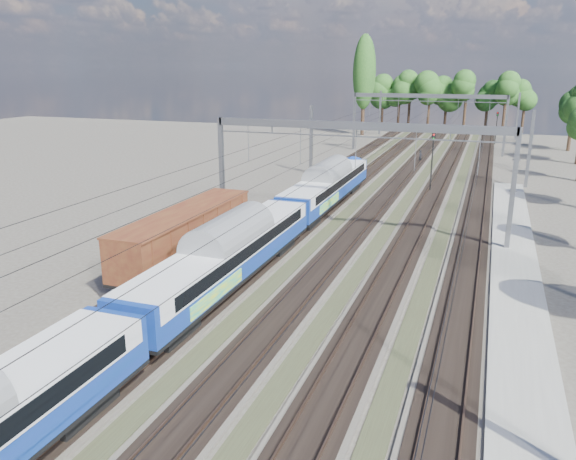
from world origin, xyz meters
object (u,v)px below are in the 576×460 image
(signal_near, at_px, (432,155))
(signal_far, at_px, (497,124))
(freight_boxcar, at_px, (186,233))
(worker, at_px, (420,156))
(emu_train, at_px, (226,249))

(signal_near, height_order, signal_far, signal_near)
(freight_boxcar, bearing_deg, signal_near, 66.21)
(worker, bearing_deg, emu_train, -161.58)
(signal_near, distance_m, signal_far, 42.59)
(signal_far, bearing_deg, freight_boxcar, -96.97)
(emu_train, height_order, freight_boxcar, emu_train)
(signal_far, bearing_deg, emu_train, -93.09)
(worker, bearing_deg, signal_far, 0.63)
(freight_boxcar, distance_m, signal_far, 74.13)
(emu_train, xyz_separation_m, worker, (5.01, 51.86, -1.77))
(freight_boxcar, relative_size, signal_far, 2.54)
(emu_train, height_order, signal_near, signal_near)
(emu_train, relative_size, freight_boxcar, 4.51)
(freight_boxcar, distance_m, signal_near, 32.22)
(worker, distance_m, signal_far, 24.94)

